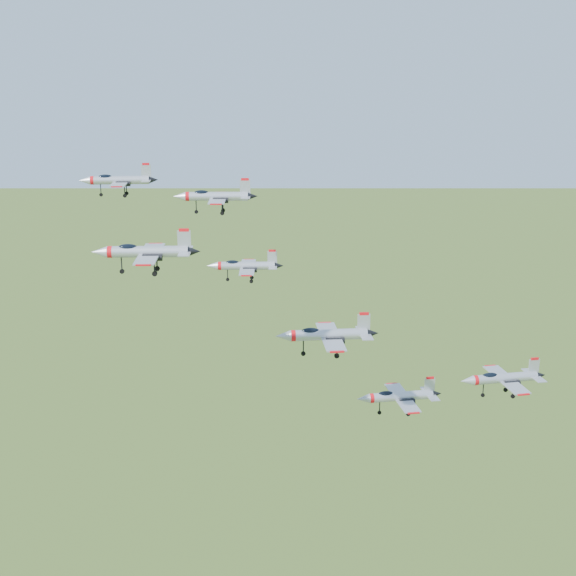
{
  "coord_description": "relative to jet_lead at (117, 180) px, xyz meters",
  "views": [
    {
      "loc": [
        1.03,
        -103.02,
        156.55
      ],
      "look_at": [
        9.58,
        -0.55,
        126.97
      ],
      "focal_mm": 50.0,
      "sensor_mm": 36.0,
      "label": 1
    }
  ],
  "objects": [
    {
      "name": "jet_left_high",
      "position": [
        13.28,
        -4.52,
        -1.68
      ],
      "size": [
        11.44,
        9.45,
        3.06
      ],
      "rotation": [
        0.0,
        0.0,
        -0.06
      ],
      "color": "#A6AAB3"
    },
    {
      "name": "jet_right_high",
      "position": [
        6.0,
        -28.14,
        -3.55
      ],
      "size": [
        11.62,
        9.6,
        3.11
      ],
      "rotation": [
        0.0,
        0.0,
        -0.05
      ],
      "color": "#A6AAB3"
    },
    {
      "name": "jet_left_low",
      "position": [
        17.26,
        -0.2,
        -12.51
      ],
      "size": [
        11.15,
        9.23,
        2.98
      ],
      "rotation": [
        0.0,
        0.0,
        -0.08
      ],
      "color": "#A6AAB3"
    },
    {
      "name": "jet_lead",
      "position": [
        0.0,
        0.0,
        0.0
      ],
      "size": [
        10.89,
        8.95,
        2.92
      ],
      "rotation": [
        0.0,
        0.0,
        -0.02
      ],
      "color": "#A6AAB3"
    },
    {
      "name": "jet_extra",
      "position": [
        56.55,
        -0.76,
        -31.0
      ],
      "size": [
        14.02,
        11.65,
        3.75
      ],
      "rotation": [
        0.0,
        0.0,
        0.11
      ],
      "color": "#A6AAB3"
    },
    {
      "name": "jet_right_low",
      "position": [
        26.9,
        -17.71,
        -17.14
      ],
      "size": [
        13.1,
        10.75,
        3.51
      ],
      "rotation": [
        0.0,
        0.0,
        0.01
      ],
      "color": "#A6AAB3"
    },
    {
      "name": "jet_trail",
      "position": [
        37.42,
        -13.63,
        -27.69
      ],
      "size": [
        11.93,
        9.89,
        3.19
      ],
      "rotation": [
        0.0,
        0.0,
        0.08
      ],
      "color": "#A6AAB3"
    }
  ]
}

